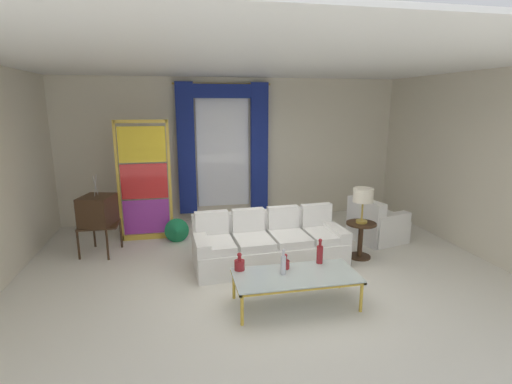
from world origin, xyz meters
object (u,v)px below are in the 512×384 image
object	(u,v)px
vintage_tv	(98,212)
stained_glass_divider	(145,184)
coffee_table	(296,277)
peacock_figurine	(177,231)
bottle_blue_decanter	(285,264)
bottle_crystal_tall	(320,253)
couch_white_long	(269,244)
bottle_ruby_flask	(283,264)
round_side_table	(361,237)
bottle_amber_squat	(239,264)
table_lamp_brass	(363,197)
armchair_white	(375,225)

from	to	relation	value
vintage_tv	stained_glass_divider	distance (m)	0.97
coffee_table	peacock_figurine	xyz separation A→B (m)	(-1.44, 2.54, -0.16)
bottle_blue_decanter	bottle_crystal_tall	xyz separation A→B (m)	(0.49, 0.08, 0.07)
couch_white_long	bottle_ruby_flask	bearing A→B (deg)	-95.51
round_side_table	bottle_ruby_flask	bearing A→B (deg)	-143.71
coffee_table	bottle_crystal_tall	world-z (taller)	bottle_crystal_tall
bottle_amber_squat	vintage_tv	bearing A→B (deg)	135.14
peacock_figurine	round_side_table	xyz separation A→B (m)	(2.94, -1.28, 0.14)
coffee_table	table_lamp_brass	bearing A→B (deg)	40.01
bottle_crystal_tall	armchair_white	xyz separation A→B (m)	(1.73, 1.67, -0.26)
couch_white_long	coffee_table	size ratio (longest dim) A/B	1.54
couch_white_long	stained_glass_divider	world-z (taller)	stained_glass_divider
bottle_crystal_tall	table_lamp_brass	world-z (taller)	table_lamp_brass
couch_white_long	vintage_tv	world-z (taller)	vintage_tv
couch_white_long	armchair_white	bearing A→B (deg)	15.45
coffee_table	armchair_white	xyz separation A→B (m)	(2.14, 1.95, -0.09)
peacock_figurine	round_side_table	distance (m)	3.21
bottle_ruby_flask	round_side_table	xyz separation A→B (m)	(1.64, 1.21, -0.19)
bottle_blue_decanter	bottle_amber_squat	size ratio (longest dim) A/B	0.86
bottle_crystal_tall	vintage_tv	xyz separation A→B (m)	(-3.12, 2.03, 0.18)
couch_white_long	peacock_figurine	bearing A→B (deg)	140.05
couch_white_long	table_lamp_brass	xyz separation A→B (m)	(1.52, -0.10, 0.72)
coffee_table	peacock_figurine	bearing A→B (deg)	119.61
coffee_table	bottle_ruby_flask	distance (m)	0.23
table_lamp_brass	peacock_figurine	bearing A→B (deg)	156.38
vintage_tv	bottle_crystal_tall	bearing A→B (deg)	-33.14
vintage_tv	bottle_blue_decanter	bearing A→B (deg)	-38.78
bottle_ruby_flask	table_lamp_brass	world-z (taller)	table_lamp_brass
bottle_crystal_tall	bottle_amber_squat	bearing A→B (deg)	179.93
coffee_table	round_side_table	xyz separation A→B (m)	(1.49, 1.25, -0.02)
bottle_amber_squat	peacock_figurine	xyz separation A→B (m)	(-0.78, 2.26, -0.27)
bottle_crystal_tall	stained_glass_divider	bearing A→B (deg)	132.66
bottle_crystal_tall	peacock_figurine	distance (m)	2.95
bottle_crystal_tall	stained_glass_divider	distance (m)	3.56
bottle_ruby_flask	table_lamp_brass	distance (m)	2.10
bottle_crystal_tall	bottle_ruby_flask	distance (m)	0.61
bottle_crystal_tall	vintage_tv	size ratio (longest dim) A/B	0.25
bottle_amber_squat	peacock_figurine	world-z (taller)	bottle_amber_squat
coffee_table	bottle_amber_squat	world-z (taller)	bottle_amber_squat
armchair_white	stained_glass_divider	world-z (taller)	stained_glass_divider
bottle_amber_squat	stained_glass_divider	world-z (taller)	stained_glass_divider
stained_glass_divider	table_lamp_brass	distance (m)	3.83
coffee_table	bottle_crystal_tall	distance (m)	0.52
bottle_crystal_tall	round_side_table	size ratio (longest dim) A/B	0.57
armchair_white	vintage_tv	bearing A→B (deg)	175.75
peacock_figurine	bottle_blue_decanter	bearing A→B (deg)	-59.75
coffee_table	bottle_blue_decanter	bearing A→B (deg)	111.49
peacock_figurine	table_lamp_brass	size ratio (longest dim) A/B	1.05
vintage_tv	armchair_white	world-z (taller)	vintage_tv
bottle_crystal_tall	bottle_amber_squat	distance (m)	1.07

